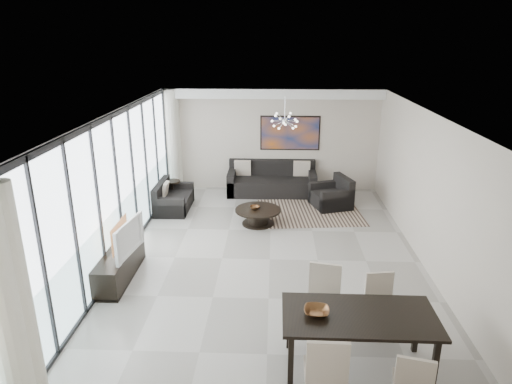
# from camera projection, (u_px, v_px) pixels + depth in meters

# --- Properties ---
(room_shell) EXTENTS (6.00, 9.00, 2.90)m
(room_shell) POSITION_uv_depth(u_px,v_px,m) (295.00, 191.00, 8.65)
(room_shell) COLOR #A8A39B
(room_shell) RESTS_ON ground
(window_wall) EXTENTS (0.37, 8.95, 2.90)m
(window_wall) POSITION_uv_depth(u_px,v_px,m) (122.00, 188.00, 8.77)
(window_wall) COLOR white
(window_wall) RESTS_ON floor
(soffit) EXTENTS (5.98, 0.40, 0.26)m
(soffit) POSITION_uv_depth(u_px,v_px,m) (273.00, 93.00, 12.30)
(soffit) COLOR white
(soffit) RESTS_ON room_shell
(painting) EXTENTS (1.68, 0.04, 0.98)m
(painting) POSITION_uv_depth(u_px,v_px,m) (290.00, 133.00, 12.81)
(painting) COLOR #B65719
(painting) RESTS_ON room_shell
(chandelier) EXTENTS (0.66, 0.66, 0.71)m
(chandelier) POSITION_uv_depth(u_px,v_px,m) (285.00, 121.00, 10.73)
(chandelier) COLOR silver
(chandelier) RESTS_ON room_shell
(rug) EXTENTS (2.73, 2.20, 0.01)m
(rug) POSITION_uv_depth(u_px,v_px,m) (309.00, 212.00, 11.56)
(rug) COLOR black
(rug) RESTS_ON floor
(coffee_table) EXTENTS (1.08, 1.08, 0.38)m
(coffee_table) POSITION_uv_depth(u_px,v_px,m) (258.00, 216.00, 10.78)
(coffee_table) COLOR black
(coffee_table) RESTS_ON floor
(bowl_coffee) EXTENTS (0.26, 0.26, 0.07)m
(bowl_coffee) POSITION_uv_depth(u_px,v_px,m) (255.00, 208.00, 10.73)
(bowl_coffee) COLOR brown
(bowl_coffee) RESTS_ON coffee_table
(sofa_main) EXTENTS (2.46, 1.01, 0.90)m
(sofa_main) POSITION_uv_depth(u_px,v_px,m) (272.00, 183.00, 12.89)
(sofa_main) COLOR black
(sofa_main) RESTS_ON floor
(loveseat) EXTENTS (0.80, 1.42, 0.71)m
(loveseat) POSITION_uv_depth(u_px,v_px,m) (172.00, 200.00, 11.72)
(loveseat) COLOR black
(loveseat) RESTS_ON floor
(armchair) EXTENTS (1.14, 1.17, 0.79)m
(armchair) POSITION_uv_depth(u_px,v_px,m) (332.00, 197.00, 11.88)
(armchair) COLOR black
(armchair) RESTS_ON floor
(side_table) EXTENTS (0.43, 0.43, 0.59)m
(side_table) POSITION_uv_depth(u_px,v_px,m) (172.00, 188.00, 12.18)
(side_table) COLOR black
(side_table) RESTS_ON floor
(tv_console) EXTENTS (0.48, 1.71, 0.53)m
(tv_console) POSITION_uv_depth(u_px,v_px,m) (119.00, 265.00, 8.37)
(tv_console) COLOR black
(tv_console) RESTS_ON floor
(television) EXTENTS (0.28, 1.08, 0.62)m
(television) POSITION_uv_depth(u_px,v_px,m) (124.00, 238.00, 8.12)
(television) COLOR gray
(television) RESTS_ON tv_console
(dining_table) EXTENTS (2.01, 1.01, 0.83)m
(dining_table) POSITION_uv_depth(u_px,v_px,m) (359.00, 320.00, 5.92)
(dining_table) COLOR black
(dining_table) RESTS_ON floor
(dining_chair_sw) EXTENTS (0.49, 0.49, 1.06)m
(dining_chair_sw) POSITION_uv_depth(u_px,v_px,m) (326.00, 369.00, 5.26)
(dining_chair_sw) COLOR beige
(dining_chair_sw) RESTS_ON floor
(dining_chair_se) EXTENTS (0.51, 0.51, 0.92)m
(dining_chair_se) POSITION_uv_depth(u_px,v_px,m) (413.00, 382.00, 5.17)
(dining_chair_se) COLOR beige
(dining_chair_se) RESTS_ON floor
(dining_chair_nw) EXTENTS (0.57, 0.57, 1.04)m
(dining_chair_nw) POSITION_uv_depth(u_px,v_px,m) (324.00, 293.00, 6.81)
(dining_chair_nw) COLOR beige
(dining_chair_nw) RESTS_ON floor
(dining_chair_ne) EXTENTS (0.49, 0.49, 0.93)m
(dining_chair_ne) POSITION_uv_depth(u_px,v_px,m) (380.00, 299.00, 6.79)
(dining_chair_ne) COLOR beige
(dining_chair_ne) RESTS_ON floor
(bowl_dining) EXTENTS (0.35, 0.35, 0.08)m
(bowl_dining) POSITION_uv_depth(u_px,v_px,m) (317.00, 311.00, 5.89)
(bowl_dining) COLOR brown
(bowl_dining) RESTS_ON dining_table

